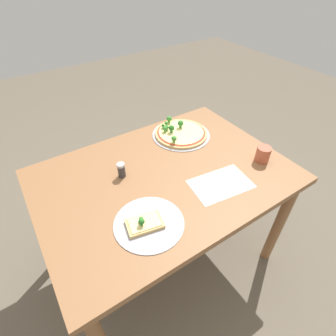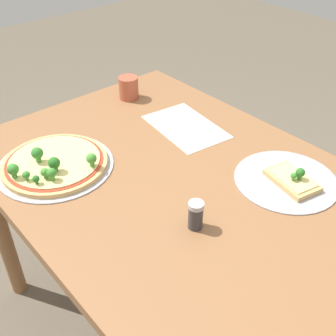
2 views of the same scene
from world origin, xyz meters
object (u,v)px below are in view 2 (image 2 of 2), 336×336
Objects in this scene: pizza_tray_whole at (54,164)px; pizza_tray_slice at (289,180)px; drinking_cup at (129,88)px; dining_table at (176,200)px; condiment_shaker at (196,215)px.

pizza_tray_slice is (-0.51, -0.48, -0.01)m from pizza_tray_whole.
drinking_cup is (0.73, 0.03, 0.03)m from pizza_tray_slice.
pizza_tray_whole reaches higher than pizza_tray_slice.
dining_table is at bearing 158.50° from drinking_cup.
pizza_tray_slice is 0.34m from condiment_shaker.
pizza_tray_slice is (-0.23, -0.23, 0.10)m from dining_table.
drinking_cup is (0.22, -0.45, 0.03)m from pizza_tray_whole.
dining_table is 14.72× the size of drinking_cup.
dining_table is at bearing -137.82° from pizza_tray_whole.
dining_table is 15.94× the size of condiment_shaker.
pizza_tray_slice reaches higher than dining_table.
pizza_tray_whole reaches higher than dining_table.
dining_table is 0.34m from pizza_tray_slice.
pizza_tray_slice is 3.77× the size of condiment_shaker.
pizza_tray_whole is at bearing 17.40° from condiment_shaker.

